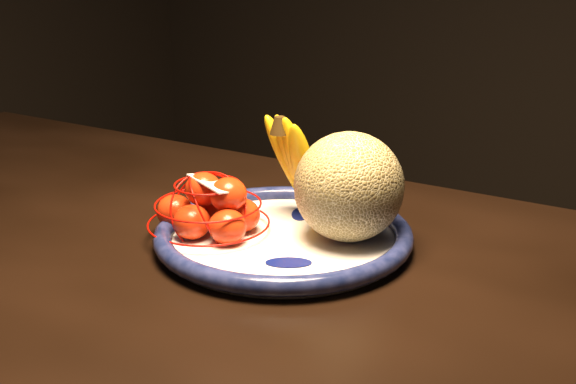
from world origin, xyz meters
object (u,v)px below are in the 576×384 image
Objects in this scene: fruit_bowl at (283,236)px; banana_bunch at (298,160)px; cantaloupe at (349,187)px; mandarin_bag at (211,210)px; dining_table at (86,274)px.

banana_bunch is (-0.03, 0.07, 0.08)m from fruit_bowl.
cantaloupe reaches higher than mandarin_bag.
fruit_bowl is 0.10m from mandarin_bag.
banana_bunch is 0.14m from mandarin_bag.
fruit_bowl is at bearing -47.84° from banana_bunch.
fruit_bowl reaches higher than dining_table.
dining_table is at bearing -158.25° from fruit_bowl.
fruit_bowl is 2.40× the size of cantaloupe.
banana_bunch is at bearing 32.86° from dining_table.
banana_bunch is 0.85× the size of mandarin_bag.
fruit_bowl is at bearing 17.29° from dining_table.
fruit_bowl is 0.11m from cantaloupe.
fruit_bowl is (0.27, 0.11, 0.09)m from dining_table.
cantaloupe is at bearing 31.02° from fruit_bowl.
banana_bunch is at bearing 65.54° from mandarin_bag.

